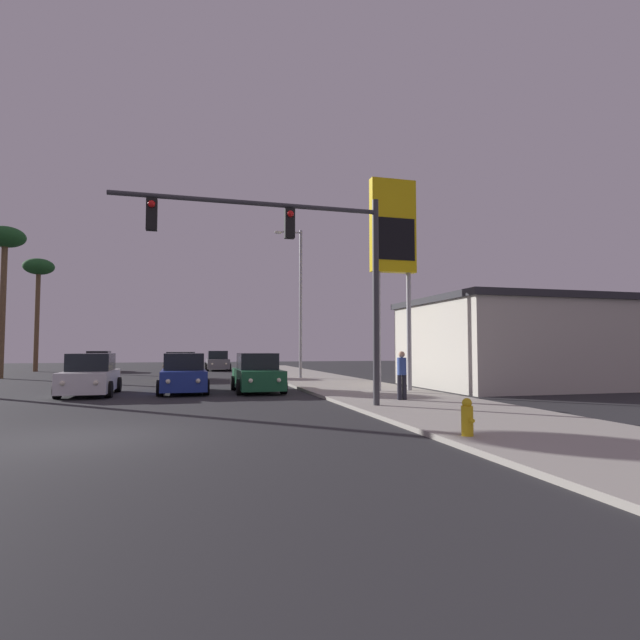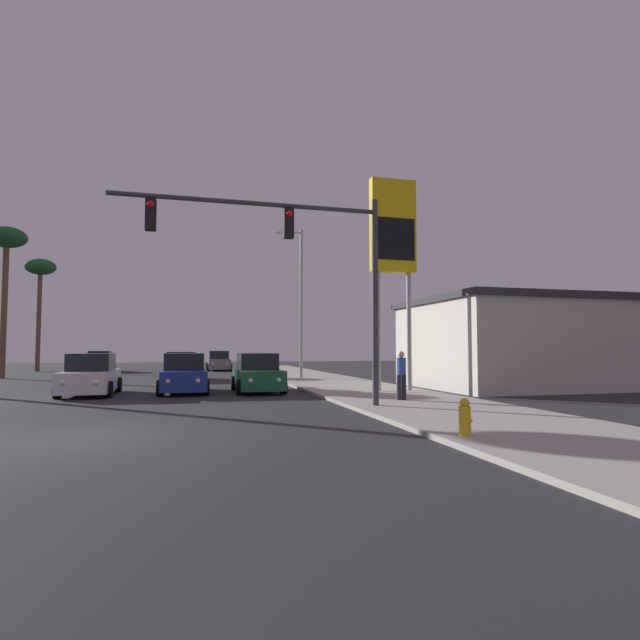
% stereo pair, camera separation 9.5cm
% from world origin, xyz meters
% --- Properties ---
extents(ground_plane, '(120.00, 120.00, 0.00)m').
position_xyz_m(ground_plane, '(0.00, 0.00, 0.00)').
color(ground_plane, '#28282B').
extents(sidewalk_right, '(5.00, 60.00, 0.12)m').
position_xyz_m(sidewalk_right, '(9.50, 10.00, 0.06)').
color(sidewalk_right, '#9E998E').
rests_on(sidewalk_right, ground).
extents(building_gas_station, '(10.30, 8.30, 4.30)m').
position_xyz_m(building_gas_station, '(18.00, 9.72, 2.16)').
color(building_gas_station, beige).
rests_on(building_gas_station, ground).
extents(car_grey, '(2.04, 4.32, 1.68)m').
position_xyz_m(car_grey, '(4.60, 32.14, 0.76)').
color(car_grey, slate).
rests_on(car_grey, ground).
extents(car_red, '(2.04, 4.32, 1.68)m').
position_xyz_m(car_red, '(-4.87, 32.22, 0.76)').
color(car_red, maroon).
rests_on(car_red, ground).
extents(car_tan, '(2.04, 4.32, 1.68)m').
position_xyz_m(car_tan, '(1.70, 19.28, 0.76)').
color(car_tan, tan).
rests_on(car_tan, ground).
extents(car_blue, '(2.04, 4.32, 1.68)m').
position_xyz_m(car_blue, '(1.92, 10.59, 0.76)').
color(car_blue, navy).
rests_on(car_blue, ground).
extents(car_green, '(2.04, 4.31, 1.68)m').
position_xyz_m(car_green, '(5.02, 10.21, 0.76)').
color(car_green, '#195933').
rests_on(car_green, ground).
extents(car_white, '(2.04, 4.31, 1.68)m').
position_xyz_m(car_white, '(-1.72, 10.47, 0.76)').
color(car_white, silver).
rests_on(car_white, ground).
extents(traffic_light_mast, '(8.05, 0.36, 6.50)m').
position_xyz_m(traffic_light_mast, '(5.44, 3.15, 4.77)').
color(traffic_light_mast, '#38383D').
rests_on(traffic_light_mast, sidewalk_right).
extents(street_lamp, '(1.74, 0.24, 9.00)m').
position_xyz_m(street_lamp, '(8.56, 17.97, 5.12)').
color(street_lamp, '#99999E').
rests_on(street_lamp, sidewalk_right).
extents(gas_station_sign, '(2.00, 0.42, 9.00)m').
position_xyz_m(gas_station_sign, '(10.48, 8.01, 6.62)').
color(gas_station_sign, '#99999E').
rests_on(gas_station_sign, sidewalk_right).
extents(fire_hydrant, '(0.24, 0.34, 0.76)m').
position_xyz_m(fire_hydrant, '(7.56, -2.43, 0.49)').
color(fire_hydrant, gold).
rests_on(fire_hydrant, sidewalk_right).
extents(pedestrian_on_sidewalk, '(0.34, 0.32, 1.67)m').
position_xyz_m(pedestrian_on_sidewalk, '(9.24, 4.48, 1.03)').
color(pedestrian_on_sidewalk, '#23232D').
rests_on(pedestrian_on_sidewalk, sidewalk_right).
extents(palm_tree_mid, '(2.40, 2.40, 9.65)m').
position_xyz_m(palm_tree_mid, '(-9.27, 24.00, 8.39)').
color(palm_tree_mid, brown).
rests_on(palm_tree_mid, ground).
extents(palm_tree_far, '(2.40, 2.40, 9.31)m').
position_xyz_m(palm_tree_far, '(-9.92, 34.00, 8.09)').
color(palm_tree_far, brown).
rests_on(palm_tree_far, ground).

